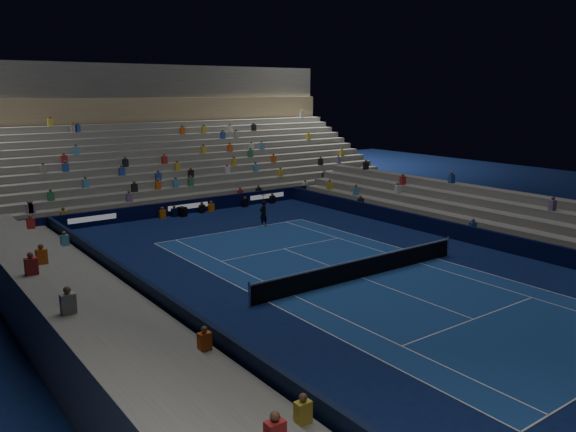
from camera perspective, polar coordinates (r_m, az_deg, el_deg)
The scene contains 11 objects.
ground at distance 28.12m, azimuth 7.30°, elevation -6.10°, with size 90.00×90.00×0.00m, color #0C194A.
court_surface at distance 28.12m, azimuth 7.30°, elevation -6.09°, with size 10.97×23.77×0.01m, color navy.
sponsor_barrier_far at distance 42.84m, azimuth -9.95°, elevation 0.92°, with size 44.00×0.25×1.00m, color black.
sponsor_barrier_east at distance 35.15m, azimuth 18.89°, elevation -2.07°, with size 0.25×37.00×1.00m, color black.
sponsor_barrier_west at distance 22.73m, azimuth -10.97°, elevation -9.44°, with size 0.25×37.00×1.00m, color black.
grandstand_main at distance 50.92m, azimuth -14.82°, elevation 5.77°, with size 44.00×15.20×11.20m.
grandstand_east at distance 37.90m, azimuth 21.95°, elevation -0.64°, with size 5.00×37.00×2.50m.
grandstand_west at distance 21.47m, azimuth -19.52°, elevation -10.08°, with size 5.00×37.00×2.50m.
tennis_net at distance 27.96m, azimuth 7.33°, elevation -5.12°, with size 12.90×0.10×1.10m.
tennis_player at distance 38.10m, azimuth -2.46°, elevation 0.25°, with size 0.63×0.42×1.74m, color black.
broadcast_camera at distance 41.93m, azimuth -10.45°, elevation 0.44°, with size 0.61×1.02×0.67m.
Camera 1 is at (-18.52, -19.22, 8.85)m, focal length 35.87 mm.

